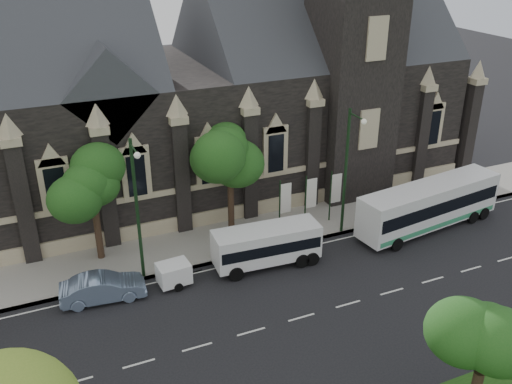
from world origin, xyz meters
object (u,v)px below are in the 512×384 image
street_lamp_near (348,166)px  sedan (103,288)px  banner_flag_right (334,192)px  box_trailer (174,273)px  tree_walk_left (94,176)px  banner_flag_center (309,196)px  shuttle_bus (267,244)px  tree_park_east (486,339)px  street_lamp_mid (137,204)px  banner_flag_left (284,201)px  tour_coach (429,205)px  tree_walk_right (232,153)px

street_lamp_near → sedan: street_lamp_near is taller
banner_flag_right → box_trailer: size_ratio=1.45×
tree_walk_left → banner_flag_center: (14.08, -1.70, -3.35)m
banner_flag_right → shuttle_bus: banner_flag_right is taller
banner_flag_center → box_trailer: 11.36m
tree_park_east → tree_walk_left: bearing=120.9°
street_lamp_near → banner_flag_center: 3.74m
tree_walk_left → street_lamp_mid: 4.08m
street_lamp_mid → box_trailer: 4.72m
banner_flag_center → shuttle_bus: bearing=-145.1°
street_lamp_near → banner_flag_left: bearing=152.8°
tree_walk_left → banner_flag_center: bearing=-6.9°
tree_park_east → tour_coach: 17.91m
tour_coach → sedan: 22.55m
tree_walk_left → street_lamp_near: (15.80, -3.61, -0.62)m
tree_walk_right → banner_flag_left: (3.08, -1.71, -3.43)m
box_trailer → sedan: bearing=172.6°
banner_flag_left → sedan: 13.33m
banner_flag_right → shuttle_bus: 7.62m
street_lamp_near → sedan: 17.20m
tree_park_east → street_lamp_mid: (-10.18, 16.42, 0.49)m
tree_park_east → box_trailer: 17.84m
banner_flag_center → banner_flag_left: bearing=180.0°
banner_flag_left → tree_park_east: bearing=-90.3°
street_lamp_mid → banner_flag_center: size_ratio=2.25×
street_lamp_near → banner_flag_left: 4.99m
tree_walk_right → banner_flag_right: tree_walk_right is taller
banner_flag_left → street_lamp_near: bearing=-27.2°
tree_walk_left → banner_flag_left: tree_walk_left is taller
tree_park_east → banner_flag_left: (0.11, 18.32, -2.24)m
tree_walk_left → banner_flag_right: bearing=-6.0°
tree_walk_right → tree_walk_left: 9.01m
banner_flag_right → sedan: bearing=-170.1°
tree_park_east → box_trailer: (-8.68, 15.12, -3.79)m
street_lamp_mid → banner_flag_right: street_lamp_mid is taller
tour_coach → tree_walk_left: bearing=159.0°
box_trailer → sedan: 4.12m
tree_park_east → sedan: size_ratio=1.31×
banner_flag_left → sedan: (-12.90, -2.96, -1.60)m
box_trailer → shuttle_bus: bearing=-5.4°
shuttle_bus → tree_walk_right: bearing=97.0°
shuttle_bus → tour_coach: bearing=2.9°
banner_flag_left → sedan: size_ratio=0.84×
tour_coach → shuttle_bus: 12.42m
tree_walk_right → street_lamp_near: 7.72m
tree_park_east → street_lamp_mid: size_ratio=0.70×
tree_walk_right → sedan: tree_walk_right is taller
box_trailer → banner_flag_right: bearing=10.0°
tree_park_east → tour_coach: size_ratio=0.54×
banner_flag_right → street_lamp_near: bearing=-98.6°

